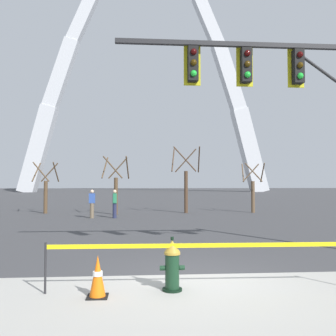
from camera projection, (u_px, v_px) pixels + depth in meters
ground_plane at (194, 278)px, 7.49m from camera, size 240.00×240.00×0.00m
fire_hydrant at (172, 265)px, 6.63m from camera, size 0.46×0.48×0.99m
caution_tape_barrier at (203, 256)px, 6.60m from camera, size 5.71×0.14×0.92m
traffic_cone_by_hydrant at (98, 277)px, 6.24m from camera, size 0.36×0.36×0.73m
traffic_signal_gantry at (314, 91)px, 9.51m from camera, size 7.82×0.44×6.00m
monument_arch at (146, 81)px, 77.95m from camera, size 53.06×3.28×54.99m
tree_far_left at (46, 191)px, 23.30m from camera, size 1.54×1.55×3.31m
tree_left_mid at (116, 189)px, 22.42m from camera, size 1.68×1.69×3.62m
tree_center_left at (186, 184)px, 23.69m from camera, size 1.99×2.00×4.32m
tree_center_right at (253, 191)px, 23.92m from camera, size 1.53×1.54×3.28m
pedestrian_walking_left at (92, 204)px, 20.16m from camera, size 0.35×0.23×1.59m
pedestrian_standing_center at (115, 203)px, 20.22m from camera, size 0.25×0.37×1.59m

